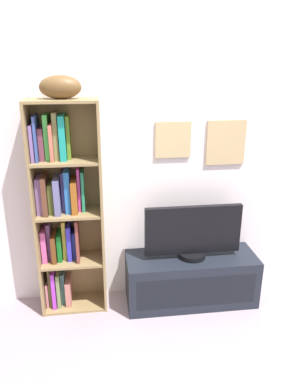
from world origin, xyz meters
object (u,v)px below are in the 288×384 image
(football, at_px, (60,87))
(tv_stand, at_px, (191,279))
(bookshelf, at_px, (63,210))
(television, at_px, (193,233))

(football, distance_m, tv_stand, 1.82)
(bookshelf, bearing_deg, television, -5.27)
(tv_stand, bearing_deg, bookshelf, 174.67)
(tv_stand, relative_size, television, 1.38)
(bookshelf, relative_size, tv_stand, 1.57)
(bookshelf, height_order, football, football)
(football, relative_size, tv_stand, 0.27)
(football, bearing_deg, television, -3.67)
(football, xyz_separation_m, television, (0.96, -0.06, -1.12))
(football, distance_m, television, 1.47)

